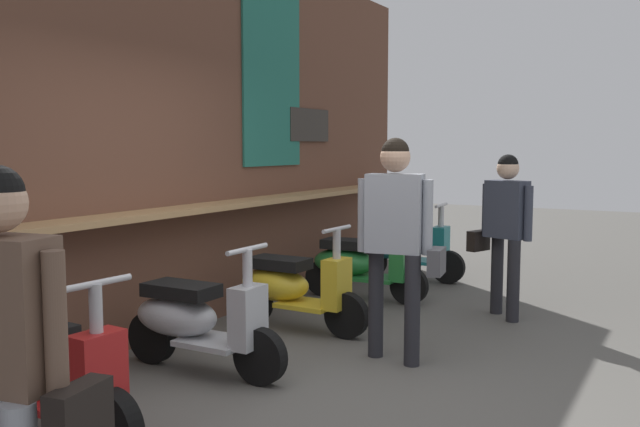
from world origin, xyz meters
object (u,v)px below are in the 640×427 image
scooter_red (43,372)px  scooter_green (358,264)px  scooter_silver (194,320)px  scooter_yellow (290,287)px  shopper_with_handbag (397,225)px  scooter_teal (403,249)px  shopper_browsing (7,342)px  shopper_passing (505,220)px

scooter_red → scooter_green: size_ratio=1.00×
scooter_red → scooter_green: same height
scooter_silver → scooter_green: size_ratio=1.00×
scooter_yellow → scooter_green: size_ratio=1.00×
scooter_green → shopper_with_handbag: 2.26m
scooter_red → scooter_teal: size_ratio=1.00×
shopper_browsing → scooter_green: bearing=2.4°
scooter_red → scooter_teal: bearing=94.5°
scooter_yellow → scooter_teal: 2.67m
shopper_browsing → scooter_red: bearing=37.8°
scooter_green → shopper_browsing: shopper_browsing is taller
scooter_red → scooter_yellow: same height
shopper_with_handbag → scooter_green: bearing=24.5°
scooter_silver → shopper_browsing: shopper_browsing is taller
scooter_silver → shopper_passing: 3.21m
scooter_yellow → shopper_browsing: 3.85m
scooter_red → shopper_passing: 4.39m
shopper_browsing → scooter_teal: bearing=0.1°
scooter_silver → shopper_with_handbag: shopper_with_handbag is taller
shopper_with_handbag → shopper_browsing: 3.27m
scooter_green → scooter_teal: 1.27m
shopper_with_handbag → scooter_silver: bearing=119.3°
scooter_yellow → scooter_teal: bearing=91.2°
scooter_green → shopper_with_handbag: bearing=-59.7°
scooter_yellow → scooter_green: 1.40m
scooter_teal → shopper_browsing: bearing=-83.9°
scooter_yellow → shopper_passing: bearing=42.7°
scooter_silver → scooter_red: bearing=-90.1°
scooter_green → scooter_yellow: bearing=-93.5°
scooter_teal → shopper_passing: (-1.27, -1.57, 0.56)m
scooter_red → shopper_browsing: size_ratio=0.88×
shopper_with_handbag → shopper_browsing: (-3.26, 0.13, -0.10)m
scooter_teal → scooter_yellow: bearing=-93.5°
scooter_yellow → shopper_browsing: bearing=-72.6°
scooter_red → scooter_teal: 5.34m
scooter_silver → shopper_passing: size_ratio=0.88×
scooter_red → scooter_green: (4.07, 0.00, 0.00)m
scooter_red → shopper_with_handbag: 2.66m
scooter_silver → shopper_browsing: size_ratio=0.88×
scooter_green → shopper_with_handbag: (-1.79, -1.20, 0.67)m
scooter_yellow → shopper_browsing: (-3.65, -1.06, 0.57)m
shopper_browsing → shopper_passing: bearing=-15.2°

